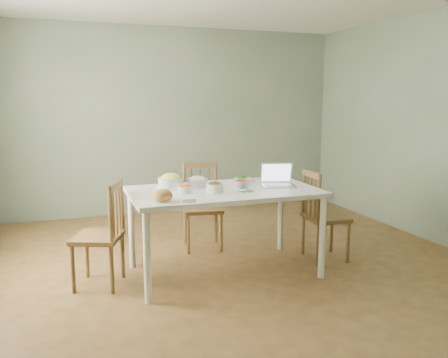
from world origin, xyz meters
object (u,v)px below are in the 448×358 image
object	(u,v)px
chair_left	(97,235)
chair_right	(326,215)
bread_boule	(163,195)
bowl_squash	(171,181)
laptop	(279,176)
dining_table	(224,231)
chair_far	(202,207)

from	to	relation	value
chair_left	chair_right	world-z (taller)	chair_left
chair_right	bread_boule	xyz separation A→B (m)	(-1.80, -0.34, 0.41)
chair_right	bowl_squash	xyz separation A→B (m)	(-1.61, 0.19, 0.43)
bowl_squash	laptop	bearing A→B (deg)	-14.18
dining_table	chair_left	world-z (taller)	chair_left
bowl_squash	chair_left	bearing A→B (deg)	-169.87
bowl_squash	laptop	distance (m)	1.05
chair_left	chair_right	distance (m)	2.32
chair_far	bread_boule	distance (m)	1.35
dining_table	bread_boule	world-z (taller)	bread_boule
chair_left	bowl_squash	size ratio (longest dim) A/B	3.88
bread_boule	laptop	bearing A→B (deg)	12.66
chair_far	bowl_squash	world-z (taller)	bowl_squash
dining_table	chair_left	distance (m)	1.18
chair_left	chair_far	bearing A→B (deg)	141.87
chair_left	laptop	world-z (taller)	laptop
chair_left	bowl_squash	bearing A→B (deg)	121.79
chair_right	chair_left	bearing A→B (deg)	93.02
dining_table	bowl_squash	xyz separation A→B (m)	(-0.47, 0.21, 0.49)
dining_table	chair_far	world-z (taller)	chair_far
bread_boule	bowl_squash	bearing A→B (deg)	69.85
dining_table	laptop	world-z (taller)	laptop
chair_far	laptop	size ratio (longest dim) A/B	3.01
laptop	dining_table	bearing A→B (deg)	-170.49
dining_table	laptop	distance (m)	0.76
chair_left	bread_boule	world-z (taller)	chair_left
chair_left	chair_right	xyz separation A→B (m)	(2.32, -0.06, -0.01)
dining_table	laptop	xyz separation A→B (m)	(0.55, -0.05, 0.52)
chair_right	bread_boule	bearing A→B (deg)	105.22
chair_far	laptop	world-z (taller)	laptop
chair_left	dining_table	bearing A→B (deg)	107.85
chair_right	bread_boule	distance (m)	1.88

